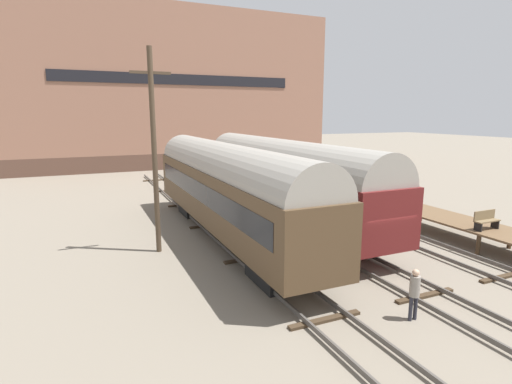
{
  "coord_description": "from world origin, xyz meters",
  "views": [
    {
      "loc": [
        -11.02,
        -12.83,
        6.5
      ],
      "look_at": [
        -2.14,
        7.31,
        2.2
      ],
      "focal_mm": 28.0,
      "sensor_mm": 36.0,
      "label": 1
    }
  ],
  "objects_px": {
    "train_car_brown": "(225,185)",
    "train_car_maroon": "(282,176)",
    "person_worker": "(415,290)",
    "utility_pole": "(154,150)",
    "bench": "(486,219)"
  },
  "relations": [
    {
      "from": "train_car_brown",
      "to": "train_car_maroon",
      "type": "height_order",
      "value": "train_car_brown"
    },
    {
      "from": "train_car_maroon",
      "to": "bench",
      "type": "bearing_deg",
      "value": -52.56
    },
    {
      "from": "bench",
      "to": "train_car_brown",
      "type": "bearing_deg",
      "value": 148.16
    },
    {
      "from": "train_car_brown",
      "to": "train_car_maroon",
      "type": "xyz_separation_m",
      "value": [
        4.27,
        1.84,
        -0.04
      ]
    },
    {
      "from": "train_car_brown",
      "to": "person_worker",
      "type": "relative_size",
      "value": 10.73
    },
    {
      "from": "utility_pole",
      "to": "train_car_maroon",
      "type": "bearing_deg",
      "value": 16.8
    },
    {
      "from": "person_worker",
      "to": "train_car_brown",
      "type": "bearing_deg",
      "value": 104.06
    },
    {
      "from": "train_car_brown",
      "to": "bench",
      "type": "bearing_deg",
      "value": -31.84
    },
    {
      "from": "person_worker",
      "to": "train_car_maroon",
      "type": "bearing_deg",
      "value": 82.32
    },
    {
      "from": "train_car_brown",
      "to": "bench",
      "type": "distance_m",
      "value": 12.82
    },
    {
      "from": "train_car_brown",
      "to": "utility_pole",
      "type": "distance_m",
      "value": 4.17
    },
    {
      "from": "train_car_brown",
      "to": "person_worker",
      "type": "xyz_separation_m",
      "value": [
        2.62,
        -10.45,
        -1.86
      ]
    },
    {
      "from": "train_car_maroon",
      "to": "bench",
      "type": "xyz_separation_m",
      "value": [
        6.56,
        -8.57,
        -1.32
      ]
    },
    {
      "from": "person_worker",
      "to": "utility_pole",
      "type": "distance_m",
      "value": 12.32
    },
    {
      "from": "person_worker",
      "to": "bench",
      "type": "bearing_deg",
      "value": 24.36
    }
  ]
}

